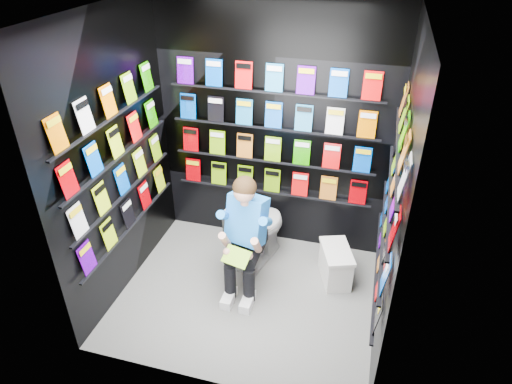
# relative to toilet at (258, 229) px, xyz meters

# --- Properties ---
(floor) EXTENTS (2.40, 2.40, 0.00)m
(floor) POSITION_rel_toilet_xyz_m (0.05, -0.59, -0.37)
(floor) COLOR slate
(floor) RESTS_ON ground
(ceiling) EXTENTS (2.40, 2.40, 0.00)m
(ceiling) POSITION_rel_toilet_xyz_m (0.05, -0.59, 2.23)
(ceiling) COLOR white
(ceiling) RESTS_ON floor
(wall_back) EXTENTS (2.40, 0.04, 2.60)m
(wall_back) POSITION_rel_toilet_xyz_m (0.05, 0.41, 0.93)
(wall_back) COLOR black
(wall_back) RESTS_ON floor
(wall_front) EXTENTS (2.40, 0.04, 2.60)m
(wall_front) POSITION_rel_toilet_xyz_m (0.05, -1.59, 0.93)
(wall_front) COLOR black
(wall_front) RESTS_ON floor
(wall_left) EXTENTS (0.04, 2.00, 2.60)m
(wall_left) POSITION_rel_toilet_xyz_m (-1.15, -0.59, 0.93)
(wall_left) COLOR black
(wall_left) RESTS_ON floor
(wall_right) EXTENTS (0.04, 2.00, 2.60)m
(wall_right) POSITION_rel_toilet_xyz_m (1.25, -0.59, 0.93)
(wall_right) COLOR black
(wall_right) RESTS_ON floor
(comics_back) EXTENTS (2.10, 0.06, 1.37)m
(comics_back) POSITION_rel_toilet_xyz_m (0.05, 0.38, 0.94)
(comics_back) COLOR #C1691F
(comics_back) RESTS_ON wall_back
(comics_left) EXTENTS (0.06, 1.70, 1.37)m
(comics_left) POSITION_rel_toilet_xyz_m (-1.12, -0.59, 0.94)
(comics_left) COLOR #C1691F
(comics_left) RESTS_ON wall_left
(comics_right) EXTENTS (0.06, 1.70, 1.37)m
(comics_right) POSITION_rel_toilet_xyz_m (1.22, -0.59, 0.94)
(comics_right) COLOR #C1691F
(comics_right) RESTS_ON wall_right
(toilet) EXTENTS (0.59, 0.83, 0.73)m
(toilet) POSITION_rel_toilet_xyz_m (0.00, 0.00, 0.00)
(toilet) COLOR white
(toilet) RESTS_ON floor
(longbox) EXTENTS (0.38, 0.50, 0.33)m
(longbox) POSITION_rel_toilet_xyz_m (0.84, -0.12, -0.20)
(longbox) COLOR silver
(longbox) RESTS_ON floor
(longbox_lid) EXTENTS (0.40, 0.53, 0.03)m
(longbox_lid) POSITION_rel_toilet_xyz_m (0.84, -0.12, -0.02)
(longbox_lid) COLOR silver
(longbox_lid) RESTS_ON longbox
(reader) EXTENTS (0.64, 0.80, 1.30)m
(reader) POSITION_rel_toilet_xyz_m (0.00, -0.38, 0.38)
(reader) COLOR blue
(reader) RESTS_ON toilet
(held_comic) EXTENTS (0.27, 0.20, 0.10)m
(held_comic) POSITION_rel_toilet_xyz_m (-0.00, -0.73, 0.21)
(held_comic) COLOR green
(held_comic) RESTS_ON reader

